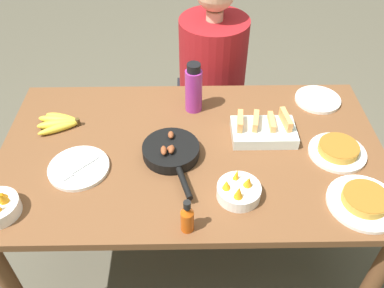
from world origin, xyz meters
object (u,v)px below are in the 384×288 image
at_px(melon_tray, 263,130).
at_px(empty_plate_far_left, 318,99).
at_px(water_bottle, 194,89).
at_px(hot_sauce_bottle, 187,218).
at_px(empty_plate_near_front, 79,168).
at_px(skillet, 171,152).
at_px(person_figure, 211,96).
at_px(fruit_bowl_citrus, 239,191).
at_px(frittata_plate_side, 364,201).
at_px(frittata_plate_center, 338,150).
at_px(banana_bunch, 60,122).

bearing_deg(melon_tray, empty_plate_far_left, 39.65).
xyz_separation_m(water_bottle, hot_sauce_bottle, (-0.03, -0.68, -0.05)).
bearing_deg(empty_plate_near_front, melon_tray, 13.81).
distance_m(melon_tray, skillet, 0.41).
height_order(melon_tray, empty_plate_far_left, melon_tray).
distance_m(melon_tray, person_figure, 0.74).
bearing_deg(melon_tray, skillet, -163.09).
distance_m(skillet, empty_plate_near_front, 0.38).
height_order(empty_plate_far_left, person_figure, person_figure).
relative_size(skillet, fruit_bowl_citrus, 2.33).
bearing_deg(frittata_plate_side, skillet, 159.71).
height_order(skillet, hot_sauce_bottle, hot_sauce_bottle).
bearing_deg(frittata_plate_center, water_bottle, 151.84).
relative_size(melon_tray, fruit_bowl_citrus, 1.67).
height_order(frittata_plate_side, hot_sauce_bottle, hot_sauce_bottle).
distance_m(melon_tray, frittata_plate_center, 0.32).
distance_m(frittata_plate_side, water_bottle, 0.85).
distance_m(frittata_plate_center, empty_plate_near_front, 1.06).
bearing_deg(frittata_plate_side, empty_plate_near_front, 169.76).
bearing_deg(hot_sauce_bottle, person_figure, 82.41).
height_order(frittata_plate_side, empty_plate_far_left, frittata_plate_side).
bearing_deg(water_bottle, hot_sauce_bottle, -92.93).
bearing_deg(empty_plate_far_left, fruit_bowl_citrus, -127.01).
relative_size(melon_tray, skillet, 0.72).
height_order(melon_tray, fruit_bowl_citrus, fruit_bowl_citrus).
distance_m(banana_bunch, frittata_plate_side, 1.30).
height_order(empty_plate_near_front, empty_plate_far_left, same).
bearing_deg(banana_bunch, frittata_plate_side, -21.13).
height_order(water_bottle, hot_sauce_bottle, water_bottle).
bearing_deg(water_bottle, skillet, -106.97).
height_order(frittata_plate_side, empty_plate_near_front, frittata_plate_side).
distance_m(melon_tray, empty_plate_near_front, 0.79).
bearing_deg(empty_plate_far_left, melon_tray, -140.35).
height_order(empty_plate_far_left, water_bottle, water_bottle).
relative_size(empty_plate_near_front, hot_sauce_bottle, 1.68).
xyz_separation_m(frittata_plate_side, person_figure, (-0.50, 1.04, -0.28)).
xyz_separation_m(banana_bunch, melon_tray, (0.90, -0.09, 0.01)).
height_order(fruit_bowl_citrus, water_bottle, water_bottle).
distance_m(frittata_plate_center, hot_sauce_bottle, 0.72).
bearing_deg(skillet, empty_plate_far_left, 101.94).
relative_size(banana_bunch, hot_sauce_bottle, 1.38).
relative_size(water_bottle, hot_sauce_bottle, 1.67).
xyz_separation_m(fruit_bowl_citrus, hot_sauce_bottle, (-0.19, -0.14, 0.03)).
bearing_deg(melon_tray, empty_plate_near_front, -166.19).
distance_m(melon_tray, frittata_plate_side, 0.50).
relative_size(fruit_bowl_citrus, hot_sauce_bottle, 1.14).
xyz_separation_m(skillet, frittata_plate_center, (0.69, 0.00, -0.01)).
bearing_deg(water_bottle, empty_plate_far_left, 4.85).
height_order(skillet, water_bottle, water_bottle).
height_order(skillet, person_figure, person_figure).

